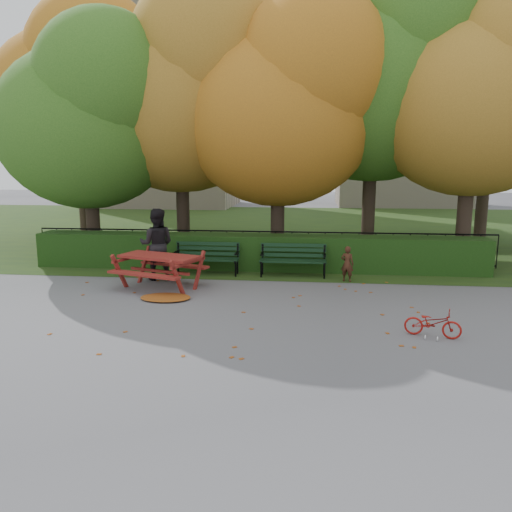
# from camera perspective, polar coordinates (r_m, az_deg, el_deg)

# --- Properties ---
(ground) EXTENTS (90.00, 90.00, 0.00)m
(ground) POSITION_cam_1_polar(r_m,az_deg,el_deg) (10.29, -2.70, -6.71)
(ground) COLOR slate
(ground) RESTS_ON ground
(grass_strip) EXTENTS (90.00, 90.00, 0.00)m
(grass_strip) POSITION_cam_1_polar(r_m,az_deg,el_deg) (23.95, 2.50, 3.26)
(grass_strip) COLOR #1F3616
(grass_strip) RESTS_ON ground
(building_left) EXTENTS (10.00, 7.00, 15.00)m
(building_left) POSITION_cam_1_polar(r_m,az_deg,el_deg) (37.49, -10.62, 17.23)
(building_left) COLOR #C5B298
(building_left) RESTS_ON ground
(building_right) EXTENTS (9.00, 6.00, 12.00)m
(building_right) POSITION_cam_1_polar(r_m,az_deg,el_deg) (38.36, 16.46, 14.58)
(building_right) COLOR #C5B298
(building_right) RESTS_ON ground
(hedge) EXTENTS (13.00, 0.90, 1.00)m
(hedge) POSITION_cam_1_polar(r_m,az_deg,el_deg) (14.51, 0.03, 0.44)
(hedge) COLOR black
(hedge) RESTS_ON ground
(iron_fence) EXTENTS (14.00, 0.04, 1.02)m
(iron_fence) POSITION_cam_1_polar(r_m,az_deg,el_deg) (15.29, 0.36, 1.10)
(iron_fence) COLOR black
(iron_fence) RESTS_ON ground
(tree_a) EXTENTS (5.88, 5.60, 7.48)m
(tree_a) POSITION_cam_1_polar(r_m,az_deg,el_deg) (16.76, -18.11, 15.09)
(tree_a) COLOR black
(tree_a) RESTS_ON ground
(tree_b) EXTENTS (6.72, 6.40, 8.79)m
(tree_b) POSITION_cam_1_polar(r_m,az_deg,el_deg) (17.09, -7.71, 18.39)
(tree_b) COLOR black
(tree_b) RESTS_ON ground
(tree_c) EXTENTS (6.30, 6.00, 8.00)m
(tree_c) POSITION_cam_1_polar(r_m,az_deg,el_deg) (15.78, 3.79, 17.00)
(tree_c) COLOR black
(tree_c) RESTS_ON ground
(tree_d) EXTENTS (7.14, 6.80, 9.58)m
(tree_d) POSITION_cam_1_polar(r_m,az_deg,el_deg) (17.34, 14.79, 19.97)
(tree_d) COLOR black
(tree_d) RESTS_ON ground
(tree_e) EXTENTS (6.09, 5.80, 8.16)m
(tree_e) POSITION_cam_1_polar(r_m,az_deg,el_deg) (16.38, 25.01, 16.75)
(tree_e) COLOR black
(tree_e) RESTS_ON ground
(tree_f) EXTENTS (6.93, 6.60, 9.19)m
(tree_f) POSITION_cam_1_polar(r_m,az_deg,el_deg) (21.00, -19.11, 17.24)
(tree_f) COLOR black
(tree_f) RESTS_ON ground
(tree_g) EXTENTS (6.30, 6.00, 8.55)m
(tree_g) POSITION_cam_1_polar(r_m,az_deg,el_deg) (20.74, 26.39, 15.94)
(tree_g) COLOR black
(tree_g) RESTS_ON ground
(bench_left) EXTENTS (1.80, 0.57, 0.88)m
(bench_left) POSITION_cam_1_polar(r_m,az_deg,el_deg) (13.94, -5.65, 0.05)
(bench_left) COLOR black
(bench_left) RESTS_ON ground
(bench_right) EXTENTS (1.80, 0.57, 0.88)m
(bench_right) POSITION_cam_1_polar(r_m,az_deg,el_deg) (13.65, 4.26, -0.15)
(bench_right) COLOR black
(bench_right) RESTS_ON ground
(picnic_table) EXTENTS (2.34, 2.10, 0.94)m
(picnic_table) POSITION_cam_1_polar(r_m,az_deg,el_deg) (12.48, -10.99, -0.74)
(picnic_table) COLOR maroon
(picnic_table) RESTS_ON ground
(leaf_pile) EXTENTS (1.37, 1.18, 0.08)m
(leaf_pile) POSITION_cam_1_polar(r_m,az_deg,el_deg) (11.59, -10.30, -4.67)
(leaf_pile) COLOR maroon
(leaf_pile) RESTS_ON ground
(leaf_scatter) EXTENTS (9.00, 5.70, 0.01)m
(leaf_scatter) POSITION_cam_1_polar(r_m,az_deg,el_deg) (10.57, -2.45, -6.20)
(leaf_scatter) COLOR maroon
(leaf_scatter) RESTS_ON ground
(child) EXTENTS (0.40, 0.33, 0.94)m
(child) POSITION_cam_1_polar(r_m,az_deg,el_deg) (13.20, 10.39, -0.89)
(child) COLOR #3C1F13
(child) RESTS_ON ground
(adult) EXTENTS (0.99, 0.81, 1.89)m
(adult) POSITION_cam_1_polar(r_m,az_deg,el_deg) (13.39, -11.27, 1.32)
(adult) COLOR black
(adult) RESTS_ON ground
(bicycle) EXTENTS (1.03, 0.60, 0.51)m
(bicycle) POSITION_cam_1_polar(r_m,az_deg,el_deg) (9.48, 19.55, -7.23)
(bicycle) COLOR #9D140E
(bicycle) RESTS_ON ground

